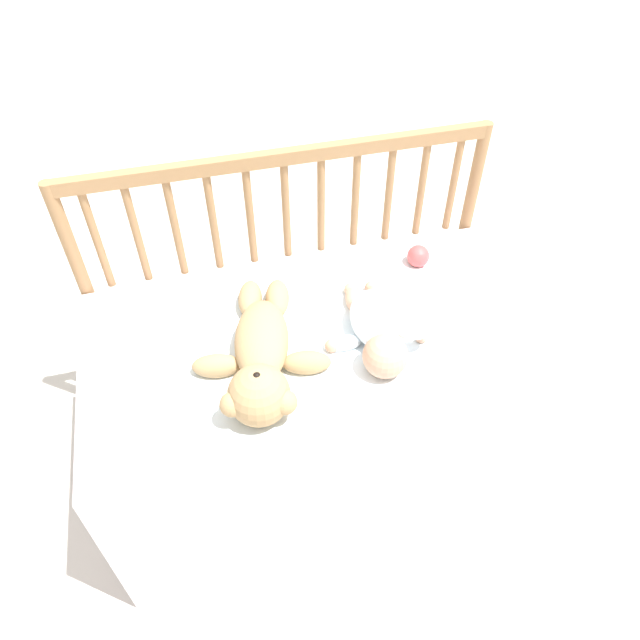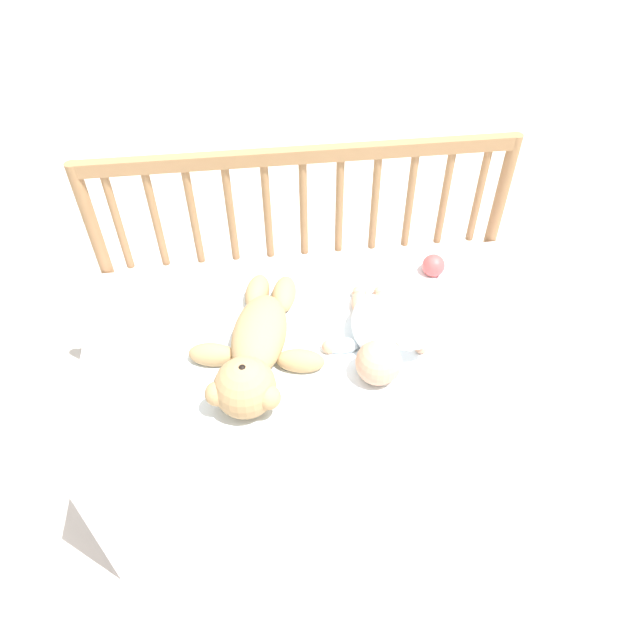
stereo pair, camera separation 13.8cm
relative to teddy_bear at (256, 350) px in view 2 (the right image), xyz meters
name	(u,v)px [view 2 (the right image)]	position (x,y,z in m)	size (l,w,h in m)	color
ground_plane	(320,455)	(0.16, 0.08, -0.61)	(12.00, 12.00, 0.00)	silver
crib_mattress	(320,402)	(0.16, 0.08, -0.33)	(1.17, 0.63, 0.56)	silver
crib_rail	(304,232)	(0.16, 0.42, 0.02)	(1.17, 0.04, 0.89)	#997047
blanket	(304,341)	(0.12, 0.06, -0.05)	(0.78, 0.55, 0.01)	white
teddy_bear	(256,350)	(0.00, 0.00, 0.00)	(0.33, 0.48, 0.14)	tan
baby	(375,334)	(0.29, 0.02, -0.01)	(0.26, 0.35, 0.11)	white
toy_ball	(433,265)	(0.50, 0.27, -0.02)	(0.06, 0.06, 0.06)	#DB4C4C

